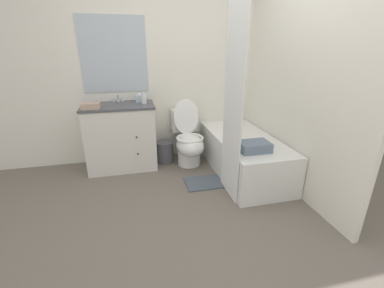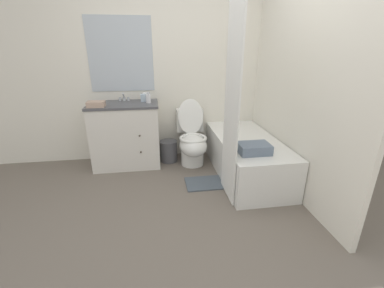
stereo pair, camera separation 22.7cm
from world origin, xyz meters
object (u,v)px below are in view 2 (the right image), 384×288
(hand_towel_folded, at_px, (96,104))
(bath_towel_folded, at_px, (254,148))
(bath_mat, at_px, (205,183))
(sink_faucet, at_px, (124,98))
(bathtub, at_px, (246,156))
(soap_dispenser, at_px, (148,98))
(wastebasket, at_px, (169,151))
(vanity_cabinet, at_px, (126,134))
(toilet, at_px, (192,141))
(tissue_box, at_px, (145,97))

(hand_towel_folded, relative_size, bath_towel_folded, 0.63)
(bath_towel_folded, distance_m, bath_mat, 0.75)
(sink_faucet, xyz_separation_m, bathtub, (1.51, -0.69, -0.65))
(bathtub, relative_size, soap_dispenser, 10.76)
(wastebasket, bearing_deg, bath_mat, -62.43)
(vanity_cabinet, distance_m, toilet, 0.90)
(toilet, bearing_deg, wastebasket, 158.25)
(tissue_box, xyz_separation_m, hand_towel_folded, (-0.58, -0.27, -0.01))
(bath_mat, bearing_deg, wastebasket, 117.57)
(soap_dispenser, distance_m, hand_towel_folded, 0.64)
(bathtub, distance_m, soap_dispenser, 1.45)
(bath_towel_folded, bearing_deg, wastebasket, 130.61)
(soap_dispenser, bearing_deg, sink_faucet, 149.99)
(bath_mat, bearing_deg, toilet, 96.07)
(tissue_box, height_order, hand_towel_folded, tissue_box)
(sink_faucet, relative_size, toilet, 0.16)
(vanity_cabinet, relative_size, wastebasket, 2.95)
(sink_faucet, height_order, tissue_box, sink_faucet)
(vanity_cabinet, height_order, bath_mat, vanity_cabinet)
(bathtub, bearing_deg, soap_dispenser, 157.13)
(wastebasket, distance_m, soap_dispenser, 0.81)
(bathtub, height_order, bath_towel_folded, bath_towel_folded)
(tissue_box, bearing_deg, toilet, -19.65)
(tissue_box, distance_m, soap_dispenser, 0.13)
(bath_mat, bearing_deg, sink_faucet, 137.03)
(toilet, height_order, tissue_box, tissue_box)
(sink_faucet, xyz_separation_m, wastebasket, (0.57, -0.15, -0.74))
(toilet, distance_m, bathtub, 0.75)
(sink_faucet, bearing_deg, bath_towel_folded, -38.93)
(wastebasket, bearing_deg, soap_dispenser, -171.38)
(bath_towel_folded, bearing_deg, bathtub, 78.36)
(bathtub, relative_size, hand_towel_folded, 7.47)
(toilet, xyz_separation_m, bathtub, (0.63, -0.41, -0.09))
(sink_faucet, distance_m, wastebasket, 0.94)
(soap_dispenser, bearing_deg, hand_towel_folded, -167.21)
(wastebasket, height_order, bath_towel_folded, bath_towel_folded)
(wastebasket, relative_size, tissue_box, 2.55)
(bath_towel_folded, bearing_deg, sink_faucet, 141.07)
(toilet, distance_m, tissue_box, 0.86)
(sink_faucet, distance_m, hand_towel_folded, 0.45)
(vanity_cabinet, height_order, wastebasket, vanity_cabinet)
(bathtub, height_order, tissue_box, tissue_box)
(bathtub, xyz_separation_m, hand_towel_folded, (-1.81, 0.36, 0.65))
(toilet, bearing_deg, bathtub, -33.13)
(soap_dispenser, bearing_deg, bath_mat, -48.18)
(sink_faucet, height_order, bathtub, sink_faucet)
(soap_dispenser, bearing_deg, wastebasket, 8.62)
(tissue_box, bearing_deg, hand_towel_folded, -155.28)
(sink_faucet, relative_size, hand_towel_folded, 0.69)
(bath_mat, bearing_deg, bath_towel_folded, -29.16)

